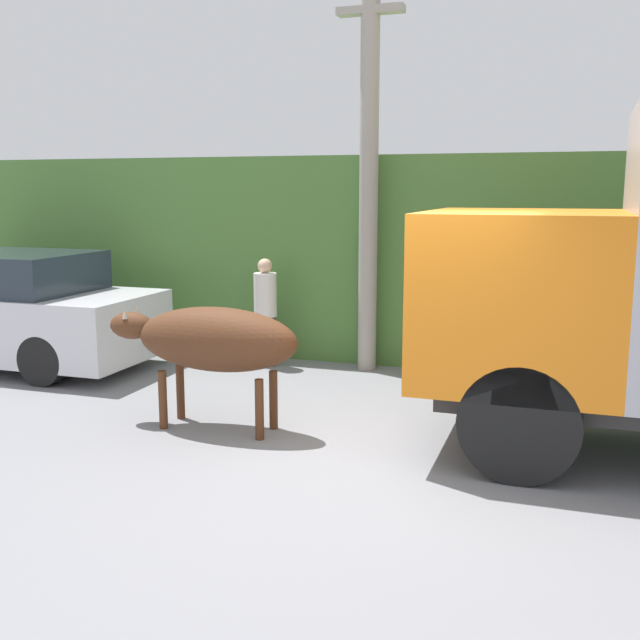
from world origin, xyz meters
name	(u,v)px	position (x,y,z in m)	size (l,w,h in m)	color
ground_plane	(384,467)	(0.00, 0.00, 0.00)	(60.00, 60.00, 0.00)	gray
hillside_embankment	(481,248)	(0.00, 6.91, 1.49)	(32.00, 6.11, 2.98)	#4C7A38
brown_cow	(212,340)	(-1.99, 0.52, 0.96)	(2.17, 0.68, 1.31)	#512D19
pedestrian_on_hill	(265,307)	(-2.59, 3.36, 0.84)	(0.40, 0.40, 1.54)	#38332D
utility_pole	(369,165)	(-1.15, 3.62, 2.84)	(0.90, 0.26, 5.48)	#9E998E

